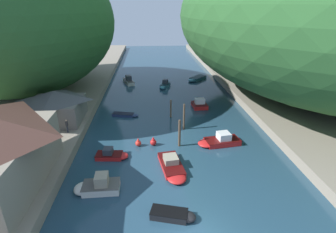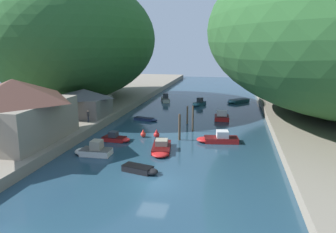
{
  "view_description": "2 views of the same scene",
  "coord_description": "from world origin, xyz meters",
  "px_view_note": "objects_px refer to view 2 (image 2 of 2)",
  "views": [
    {
      "loc": [
        -3.29,
        -13.36,
        15.25
      ],
      "look_at": [
        -0.78,
        19.99,
        0.95
      ],
      "focal_mm": 28.0,
      "sensor_mm": 36.0,
      "label": 1
    },
    {
      "loc": [
        6.56,
        -25.41,
        11.7
      ],
      "look_at": [
        -2.55,
        18.94,
        1.67
      ],
      "focal_mm": 35.0,
      "sensor_mm": 36.0,
      "label": 2
    }
  ],
  "objects_px": {
    "boat_small_dinghy": "(237,101)",
    "boat_cabin_cruiser": "(93,150)",
    "waterfront_building": "(15,109)",
    "boat_white_cruiser": "(199,103)",
    "boat_moored_right": "(165,98)",
    "boat_near_quay": "(142,170)",
    "boat_navy_launch": "(161,148)",
    "channel_buoy_far": "(157,134)",
    "boat_open_rowboat": "(217,139)",
    "boat_far_upstream": "(117,138)",
    "boat_far_right_bank": "(147,119)",
    "boathouse_shed": "(84,102)",
    "boat_mid_channel": "(222,117)",
    "channel_buoy_near": "(143,134)",
    "person_by_boathouse": "(88,115)",
    "person_on_quay": "(102,107)"
  },
  "relations": [
    {
      "from": "boat_cabin_cruiser",
      "to": "person_by_boathouse",
      "type": "xyz_separation_m",
      "value": [
        -5.01,
        9.75,
        1.58
      ]
    },
    {
      "from": "boat_mid_channel",
      "to": "boat_far_upstream",
      "type": "height_order",
      "value": "boat_mid_channel"
    },
    {
      "from": "boat_small_dinghy",
      "to": "boat_far_right_bank",
      "type": "height_order",
      "value": "boat_small_dinghy"
    },
    {
      "from": "boathouse_shed",
      "to": "channel_buoy_far",
      "type": "relative_size",
      "value": 6.28
    },
    {
      "from": "boat_navy_launch",
      "to": "channel_buoy_far",
      "type": "height_order",
      "value": "boat_navy_launch"
    },
    {
      "from": "boat_mid_channel",
      "to": "boat_white_cruiser",
      "type": "bearing_deg",
      "value": 110.17
    },
    {
      "from": "boat_far_right_bank",
      "to": "person_by_boathouse",
      "type": "bearing_deg",
      "value": -28.16
    },
    {
      "from": "boat_far_upstream",
      "to": "boat_cabin_cruiser",
      "type": "bearing_deg",
      "value": -2.21
    },
    {
      "from": "boat_navy_launch",
      "to": "person_by_boathouse",
      "type": "xyz_separation_m",
      "value": [
        -11.97,
        7.05,
        1.73
      ]
    },
    {
      "from": "boat_navy_launch",
      "to": "channel_buoy_near",
      "type": "relative_size",
      "value": 5.48
    },
    {
      "from": "person_by_boathouse",
      "to": "person_on_quay",
      "type": "bearing_deg",
      "value": 2.67
    },
    {
      "from": "boat_open_rowboat",
      "to": "channel_buoy_far",
      "type": "xyz_separation_m",
      "value": [
        -7.71,
        0.32,
        0.01
      ]
    },
    {
      "from": "boathouse_shed",
      "to": "channel_buoy_near",
      "type": "bearing_deg",
      "value": -28.12
    },
    {
      "from": "boat_mid_channel",
      "to": "channel_buoy_near",
      "type": "xyz_separation_m",
      "value": [
        -9.45,
        -12.26,
        -0.06
      ]
    },
    {
      "from": "boat_navy_launch",
      "to": "boat_far_upstream",
      "type": "bearing_deg",
      "value": -32.26
    },
    {
      "from": "waterfront_building",
      "to": "boat_moored_right",
      "type": "distance_m",
      "value": 36.75
    },
    {
      "from": "boat_mid_channel",
      "to": "boat_navy_launch",
      "type": "distance_m",
      "value": 18.34
    },
    {
      "from": "boat_far_right_bank",
      "to": "boat_far_upstream",
      "type": "height_order",
      "value": "boat_far_upstream"
    },
    {
      "from": "boat_near_quay",
      "to": "boat_navy_launch",
      "type": "height_order",
      "value": "boat_navy_launch"
    },
    {
      "from": "boathouse_shed",
      "to": "person_on_quay",
      "type": "relative_size",
      "value": 4.19
    },
    {
      "from": "boat_small_dinghy",
      "to": "person_on_quay",
      "type": "bearing_deg",
      "value": 87.26
    },
    {
      "from": "boat_small_dinghy",
      "to": "boat_moored_right",
      "type": "height_order",
      "value": "boat_moored_right"
    },
    {
      "from": "boat_moored_right",
      "to": "boat_far_right_bank",
      "type": "height_order",
      "value": "boat_moored_right"
    },
    {
      "from": "channel_buoy_near",
      "to": "channel_buoy_far",
      "type": "relative_size",
      "value": 0.92
    },
    {
      "from": "boat_mid_channel",
      "to": "person_by_boathouse",
      "type": "relative_size",
      "value": 2.16
    },
    {
      "from": "boat_far_right_bank",
      "to": "boat_navy_launch",
      "type": "bearing_deg",
      "value": 34.69
    },
    {
      "from": "boat_near_quay",
      "to": "boat_far_right_bank",
      "type": "height_order",
      "value": "boat_near_quay"
    },
    {
      "from": "boat_near_quay",
      "to": "channel_buoy_far",
      "type": "relative_size",
      "value": 3.32
    },
    {
      "from": "channel_buoy_near",
      "to": "person_by_boathouse",
      "type": "distance_m",
      "value": 8.82
    },
    {
      "from": "boat_open_rowboat",
      "to": "boat_near_quay",
      "type": "height_order",
      "value": "boat_open_rowboat"
    },
    {
      "from": "boathouse_shed",
      "to": "boat_near_quay",
      "type": "bearing_deg",
      "value": -51.25
    },
    {
      "from": "waterfront_building",
      "to": "boat_white_cruiser",
      "type": "distance_m",
      "value": 35.74
    },
    {
      "from": "boat_moored_right",
      "to": "person_by_boathouse",
      "type": "bearing_deg",
      "value": -119.78
    },
    {
      "from": "boat_small_dinghy",
      "to": "boat_cabin_cruiser",
      "type": "relative_size",
      "value": 1.27
    },
    {
      "from": "boat_moored_right",
      "to": "boat_far_right_bank",
      "type": "bearing_deg",
      "value": -104.77
    },
    {
      "from": "waterfront_building",
      "to": "boat_open_rowboat",
      "type": "bearing_deg",
      "value": 19.18
    },
    {
      "from": "channel_buoy_near",
      "to": "boat_mid_channel",
      "type": "bearing_deg",
      "value": 52.4
    },
    {
      "from": "waterfront_building",
      "to": "boat_far_right_bank",
      "type": "relative_size",
      "value": 3.12
    },
    {
      "from": "boat_small_dinghy",
      "to": "boat_near_quay",
      "type": "height_order",
      "value": "boat_small_dinghy"
    },
    {
      "from": "boathouse_shed",
      "to": "boat_navy_launch",
      "type": "distance_m",
      "value": 18.16
    },
    {
      "from": "boat_open_rowboat",
      "to": "boat_navy_launch",
      "type": "bearing_deg",
      "value": 120.45
    },
    {
      "from": "boat_mid_channel",
      "to": "boat_far_right_bank",
      "type": "relative_size",
      "value": 0.89
    },
    {
      "from": "boat_far_upstream",
      "to": "person_by_boathouse",
      "type": "relative_size",
      "value": 2.11
    },
    {
      "from": "channel_buoy_far",
      "to": "boat_cabin_cruiser",
      "type": "bearing_deg",
      "value": -123.41
    },
    {
      "from": "boathouse_shed",
      "to": "boat_mid_channel",
      "type": "height_order",
      "value": "boathouse_shed"
    },
    {
      "from": "waterfront_building",
      "to": "channel_buoy_near",
      "type": "distance_m",
      "value": 15.28
    },
    {
      "from": "boat_moored_right",
      "to": "channel_buoy_near",
      "type": "xyz_separation_m",
      "value": [
        2.97,
        -27.41,
        -0.12
      ]
    },
    {
      "from": "channel_buoy_far",
      "to": "boat_navy_launch",
      "type": "bearing_deg",
      "value": -71.01
    },
    {
      "from": "boat_open_rowboat",
      "to": "boat_white_cruiser",
      "type": "distance_m",
      "value": 24.1
    },
    {
      "from": "boat_open_rowboat",
      "to": "boat_far_upstream",
      "type": "relative_size",
      "value": 1.48
    }
  ]
}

